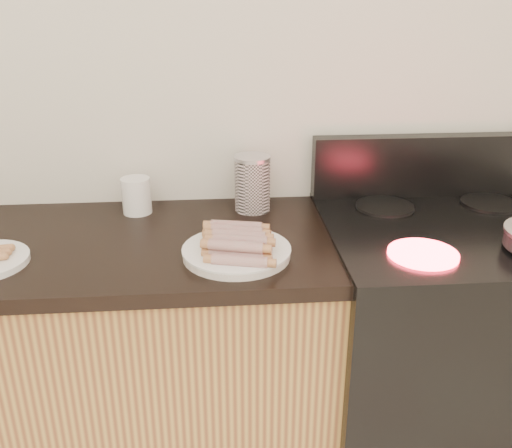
{
  "coord_description": "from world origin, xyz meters",
  "views": [
    {
      "loc": [
        0.08,
        0.22,
        1.55
      ],
      "look_at": [
        0.19,
        1.62,
        0.97
      ],
      "focal_mm": 40.0,
      "sensor_mm": 36.0,
      "label": 1
    }
  ],
  "objects": [
    {
      "name": "hotdog_pile",
      "position": [
        0.13,
        1.56,
        0.94
      ],
      "size": [
        0.14,
        0.26,
        0.05
      ],
      "rotation": [
        0.0,
        0.0,
        -0.29
      ],
      "color": "brown",
      "rests_on": "main_plate"
    },
    {
      "name": "burner_far_right",
      "position": [
        0.95,
        1.84,
        0.92
      ],
      "size": [
        0.18,
        0.18,
        0.01
      ],
      "primitive_type": "cylinder",
      "color": "black",
      "rests_on": "stove"
    },
    {
      "name": "stove",
      "position": [
        0.78,
        1.68,
        0.46
      ],
      "size": [
        0.76,
        0.65,
        0.91
      ],
      "color": "black",
      "rests_on": "floor"
    },
    {
      "name": "stove_panel",
      "position": [
        0.78,
        1.96,
        1.01
      ],
      "size": [
        0.76,
        0.06,
        0.2
      ],
      "primitive_type": "cube",
      "color": "black",
      "rests_on": "stove"
    },
    {
      "name": "mug",
      "position": [
        -0.16,
        1.9,
        0.96
      ],
      "size": [
        0.11,
        0.11,
        0.11
      ],
      "primitive_type": "cylinder",
      "rotation": [
        0.0,
        0.0,
        0.24
      ],
      "color": "white",
      "rests_on": "counter_slab"
    },
    {
      "name": "burner_far_left",
      "position": [
        0.61,
        1.84,
        0.92
      ],
      "size": [
        0.18,
        0.18,
        0.01
      ],
      "primitive_type": "cylinder",
      "color": "black",
      "rests_on": "stove"
    },
    {
      "name": "burner_near_left",
      "position": [
        0.61,
        1.51,
        0.92
      ],
      "size": [
        0.18,
        0.18,
        0.01
      ],
      "primitive_type": "cylinder",
      "color": "#FF1E2D",
      "rests_on": "stove"
    },
    {
      "name": "wall_back",
      "position": [
        0.0,
        2.0,
        1.3
      ],
      "size": [
        4.0,
        0.04,
        2.6
      ],
      "primitive_type": "cube",
      "color": "silver",
      "rests_on": "ground"
    },
    {
      "name": "canister",
      "position": [
        0.2,
        1.89,
        0.99
      ],
      "size": [
        0.11,
        0.11,
        0.17
      ],
      "rotation": [
        0.0,
        0.0,
        -0.37
      ],
      "color": "silver",
      "rests_on": "counter_slab"
    },
    {
      "name": "main_plate",
      "position": [
        0.13,
        1.56,
        0.91
      ],
      "size": [
        0.35,
        0.35,
        0.02
      ],
      "primitive_type": "cylinder",
      "rotation": [
        0.0,
        0.0,
        0.3
      ],
      "color": "white",
      "rests_on": "counter_slab"
    }
  ]
}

